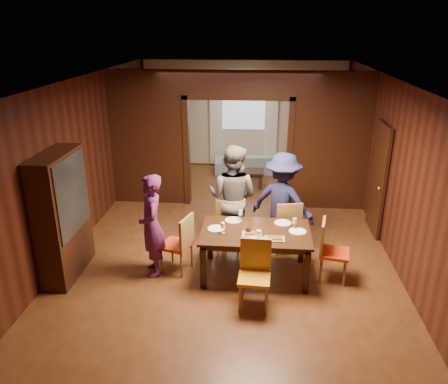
# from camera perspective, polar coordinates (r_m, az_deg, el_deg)

# --- Properties ---
(floor) EXTENTS (9.00, 9.00, 0.00)m
(floor) POSITION_cam_1_polar(r_m,az_deg,el_deg) (8.32, 1.05, -5.79)
(floor) COLOR #4B2A15
(floor) RESTS_ON ground
(ceiling) EXTENTS (5.50, 9.00, 0.02)m
(ceiling) POSITION_cam_1_polar(r_m,az_deg,el_deg) (7.47, 1.21, 14.47)
(ceiling) COLOR silver
(ceiling) RESTS_ON room_walls
(room_walls) EXTENTS (5.52, 9.01, 2.90)m
(room_walls) POSITION_cam_1_polar(r_m,az_deg,el_deg) (9.57, 1.90, 7.46)
(room_walls) COLOR black
(room_walls) RESTS_ON floor
(person_purple) EXTENTS (0.57, 0.70, 1.66)m
(person_purple) POSITION_cam_1_polar(r_m,az_deg,el_deg) (6.89, -9.42, -4.39)
(person_purple) COLOR #511E58
(person_purple) RESTS_ON floor
(person_grey) EXTENTS (1.11, 0.98, 1.89)m
(person_grey) POSITION_cam_1_polar(r_m,az_deg,el_deg) (7.57, 1.15, -0.73)
(person_grey) COLOR #535259
(person_grey) RESTS_ON floor
(person_navy) EXTENTS (1.30, 1.06, 1.76)m
(person_navy) POSITION_cam_1_polar(r_m,az_deg,el_deg) (7.64, 7.64, -1.27)
(person_navy) COLOR #191A3E
(person_navy) RESTS_ON floor
(sofa) EXTENTS (1.83, 0.84, 0.52)m
(sofa) POSITION_cam_1_polar(r_m,az_deg,el_deg) (11.79, 3.12, 3.80)
(sofa) COLOR #8CACB7
(sofa) RESTS_ON floor
(serving_bowl) EXTENTS (0.31, 0.31, 0.08)m
(serving_bowl) POSITION_cam_1_polar(r_m,az_deg,el_deg) (6.93, 5.05, -4.33)
(serving_bowl) COLOR black
(serving_bowl) RESTS_ON dining_table
(dining_table) EXTENTS (1.70, 1.06, 0.76)m
(dining_table) POSITION_cam_1_polar(r_m,az_deg,el_deg) (6.99, 4.07, -7.92)
(dining_table) COLOR black
(dining_table) RESTS_ON floor
(coffee_table) EXTENTS (0.80, 0.50, 0.40)m
(coffee_table) POSITION_cam_1_polar(r_m,az_deg,el_deg) (10.79, 3.08, 1.81)
(coffee_table) COLOR black
(coffee_table) RESTS_ON floor
(chair_left) EXTENTS (0.55, 0.55, 0.97)m
(chair_left) POSITION_cam_1_polar(r_m,az_deg,el_deg) (7.07, -6.28, -6.65)
(chair_left) COLOR red
(chair_left) RESTS_ON floor
(chair_right) EXTENTS (0.51, 0.51, 0.97)m
(chair_right) POSITION_cam_1_polar(r_m,az_deg,el_deg) (7.01, 14.25, -7.48)
(chair_right) COLOR red
(chair_right) RESTS_ON floor
(chair_far_l) EXTENTS (0.54, 0.54, 0.97)m
(chair_far_l) POSITION_cam_1_polar(r_m,az_deg,el_deg) (7.70, 1.04, -4.08)
(chair_far_l) COLOR #CC6413
(chair_far_l) RESTS_ON floor
(chair_far_r) EXTENTS (0.52, 0.52, 0.97)m
(chair_far_r) POSITION_cam_1_polar(r_m,az_deg,el_deg) (7.70, 8.08, -4.30)
(chair_far_r) COLOR red
(chair_far_r) RESTS_ON floor
(chair_near) EXTENTS (0.46, 0.46, 0.97)m
(chair_near) POSITION_cam_1_polar(r_m,az_deg,el_deg) (6.20, 3.98, -10.90)
(chair_near) COLOR orange
(chair_near) RESTS_ON floor
(hutch) EXTENTS (0.40, 1.20, 2.00)m
(hutch) POSITION_cam_1_polar(r_m,az_deg,el_deg) (7.18, -20.38, -2.93)
(hutch) COLOR black
(hutch) RESTS_ON floor
(door_right) EXTENTS (0.06, 0.90, 2.10)m
(door_right) POSITION_cam_1_polar(r_m,az_deg,el_deg) (8.64, 19.51, 1.56)
(door_right) COLOR black
(door_right) RESTS_ON floor
(window_far) EXTENTS (1.20, 0.03, 1.30)m
(window_far) POSITION_cam_1_polar(r_m,az_deg,el_deg) (12.03, 2.60, 11.23)
(window_far) COLOR silver
(window_far) RESTS_ON back_wall
(curtain_left) EXTENTS (0.35, 0.06, 2.40)m
(curtain_left) POSITION_cam_1_polar(r_m,az_deg,el_deg) (12.13, -1.03, 9.17)
(curtain_left) COLOR white
(curtain_left) RESTS_ON back_wall
(curtain_right) EXTENTS (0.35, 0.06, 2.40)m
(curtain_right) POSITION_cam_1_polar(r_m,az_deg,el_deg) (12.07, 6.16, 8.99)
(curtain_right) COLOR white
(curtain_right) RESTS_ON back_wall
(plate_left) EXTENTS (0.27, 0.27, 0.01)m
(plate_left) POSITION_cam_1_polar(r_m,az_deg,el_deg) (6.86, -1.05, -4.80)
(plate_left) COLOR silver
(plate_left) RESTS_ON dining_table
(plate_far_l) EXTENTS (0.27, 0.27, 0.01)m
(plate_far_l) POSITION_cam_1_polar(r_m,az_deg,el_deg) (7.14, 1.21, -3.70)
(plate_far_l) COLOR silver
(plate_far_l) RESTS_ON dining_table
(plate_far_r) EXTENTS (0.27, 0.27, 0.01)m
(plate_far_r) POSITION_cam_1_polar(r_m,az_deg,el_deg) (7.11, 7.68, -4.01)
(plate_far_r) COLOR white
(plate_far_r) RESTS_ON dining_table
(plate_right) EXTENTS (0.27, 0.27, 0.01)m
(plate_right) POSITION_cam_1_polar(r_m,az_deg,el_deg) (6.87, 9.60, -5.09)
(plate_right) COLOR white
(plate_right) RESTS_ON dining_table
(plate_near) EXTENTS (0.27, 0.27, 0.01)m
(plate_near) POSITION_cam_1_polar(r_m,az_deg,el_deg) (6.53, 4.25, -6.27)
(plate_near) COLOR white
(plate_near) RESTS_ON dining_table
(platter_a) EXTENTS (0.30, 0.20, 0.04)m
(platter_a) POSITION_cam_1_polar(r_m,az_deg,el_deg) (6.70, 3.66, -5.41)
(platter_a) COLOR gray
(platter_a) RESTS_ON dining_table
(platter_b) EXTENTS (0.30, 0.20, 0.04)m
(platter_b) POSITION_cam_1_polar(r_m,az_deg,el_deg) (6.58, 6.64, -6.02)
(platter_b) COLOR gray
(platter_b) RESTS_ON dining_table
(wineglass_left) EXTENTS (0.08, 0.08, 0.18)m
(wineglass_left) POSITION_cam_1_polar(r_m,az_deg,el_deg) (6.69, -0.16, -4.72)
(wineglass_left) COLOR white
(wineglass_left) RESTS_ON dining_table
(wineglass_far) EXTENTS (0.08, 0.08, 0.18)m
(wineglass_far) POSITION_cam_1_polar(r_m,az_deg,el_deg) (7.13, 2.16, -3.04)
(wineglass_far) COLOR white
(wineglass_far) RESTS_ON dining_table
(wineglass_right) EXTENTS (0.08, 0.08, 0.18)m
(wineglass_right) POSITION_cam_1_polar(r_m,az_deg,el_deg) (6.92, 9.20, -4.08)
(wineglass_right) COLOR silver
(wineglass_right) RESTS_ON dining_table
(tumbler) EXTENTS (0.07, 0.07, 0.14)m
(tumbler) POSITION_cam_1_polar(r_m,az_deg,el_deg) (6.55, 4.56, -5.57)
(tumbler) COLOR silver
(tumbler) RESTS_ON dining_table
(condiment_jar) EXTENTS (0.08, 0.08, 0.11)m
(condiment_jar) POSITION_cam_1_polar(r_m,az_deg,el_deg) (6.72, 3.20, -4.94)
(condiment_jar) COLOR #491E11
(condiment_jar) RESTS_ON dining_table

